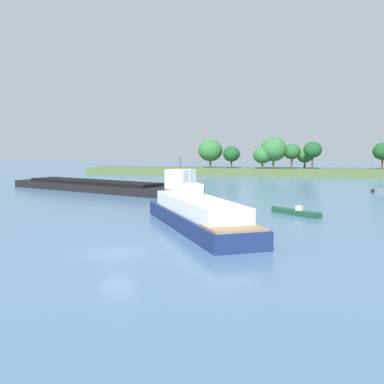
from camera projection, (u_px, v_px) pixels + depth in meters
ground_plane at (116, 252)px, 29.71m from camera, size 400.00×400.00×0.00m
treeline_island at (276, 165)px, 112.81m from camera, size 96.12×12.79×9.66m
white_riverboat at (198, 214)px, 38.52m from camera, size 13.17×19.32×5.17m
cargo_barge at (103, 186)px, 71.52m from camera, size 36.57×20.28×5.81m
small_motorboat at (296, 212)px, 46.47m from camera, size 5.11×4.96×1.02m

